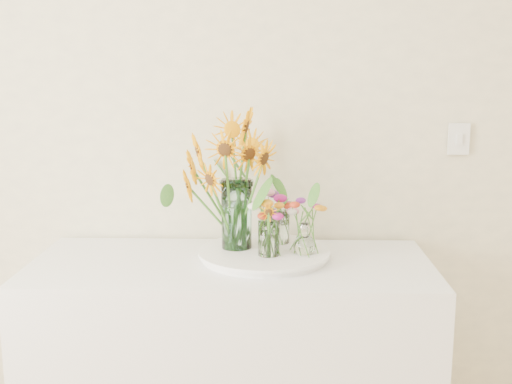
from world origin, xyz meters
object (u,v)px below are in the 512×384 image
counter (232,381)px  small_vase_b (305,239)px  small_vase_c (280,228)px  small_vase_a (269,239)px  mason_jar (237,215)px  tray (264,255)px

counter → small_vase_b: 0.59m
counter → small_vase_b: bearing=2.0°
small_vase_b → small_vase_c: small_vase_c is taller
counter → small_vase_a: bearing=-6.6°
small_vase_a → mason_jar: bearing=141.6°
tray → small_vase_b: 0.16m
small_vase_a → small_vase_b: size_ratio=1.11×
counter → tray: bearing=20.1°
counter → small_vase_a: 0.55m
tray → counter: bearing=-159.9°
counter → small_vase_c: size_ratio=11.34×
counter → small_vase_a: small_vase_a is taller
tray → small_vase_a: small_vase_a is taller
tray → mason_jar: mason_jar is taller
small_vase_b → mason_jar: bearing=164.2°
tray → small_vase_b: (0.14, -0.03, 0.07)m
counter → small_vase_c: bearing=40.7°
counter → mason_jar: (0.02, 0.08, 0.60)m
tray → small_vase_b: small_vase_b is taller
tray → mason_jar: size_ratio=1.75×
small_vase_c → small_vase_a: bearing=-103.3°
tray → small_vase_a: size_ratio=3.50×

